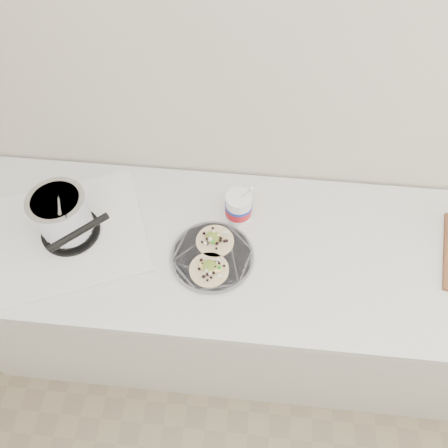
{
  "coord_description": "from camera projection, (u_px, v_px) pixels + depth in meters",
  "views": [
    {
      "loc": [
        -0.07,
        0.63,
        2.18
      ],
      "look_at": [
        -0.15,
        1.46,
        0.96
      ],
      "focal_mm": 35.0,
      "sensor_mm": 36.0,
      "label": 1
    }
  ],
  "objects": [
    {
      "name": "counter",
      "position": [
        259.0,
        300.0,
        1.87
      ],
      "size": [
        2.44,
        0.66,
        0.9
      ],
      "color": "silver",
      "rests_on": "ground"
    },
    {
      "name": "stove",
      "position": [
        66.0,
        222.0,
        1.46
      ],
      "size": [
        0.62,
        0.61,
        0.24
      ],
      "rotation": [
        0.0,
        0.0,
        0.39
      ],
      "color": "silver",
      "rests_on": "counter"
    },
    {
      "name": "taco_plate",
      "position": [
        212.0,
        255.0,
        1.46
      ],
      "size": [
        0.28,
        0.28,
        0.04
      ],
      "rotation": [
        0.0,
        0.0,
        -0.33
      ],
      "color": "#5B5B62",
      "rests_on": "counter"
    },
    {
      "name": "tub",
      "position": [
        239.0,
        205.0,
        1.51
      ],
      "size": [
        0.1,
        0.1,
        0.21
      ],
      "rotation": [
        0.0,
        0.0,
        -0.33
      ],
      "color": "white",
      "rests_on": "counter"
    }
  ]
}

